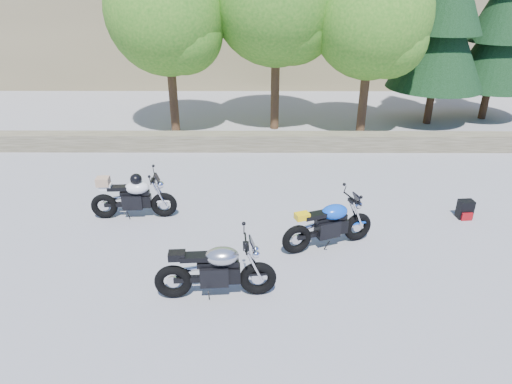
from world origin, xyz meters
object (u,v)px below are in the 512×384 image
blue_bike (329,225)px  silver_bike (216,271)px  white_bike (133,196)px  backpack (465,210)px

blue_bike → silver_bike: bearing=-164.1°
white_bike → blue_bike: bearing=-19.2°
white_bike → blue_bike: white_bike is taller
white_bike → silver_bike: bearing=-56.3°
silver_bike → backpack: size_ratio=4.80×
silver_bike → white_bike: size_ratio=1.08×
backpack → white_bike: bearing=175.0°
blue_bike → backpack: (3.11, 1.14, -0.27)m
blue_bike → backpack: 3.32m
white_bike → backpack: bearing=-3.4°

